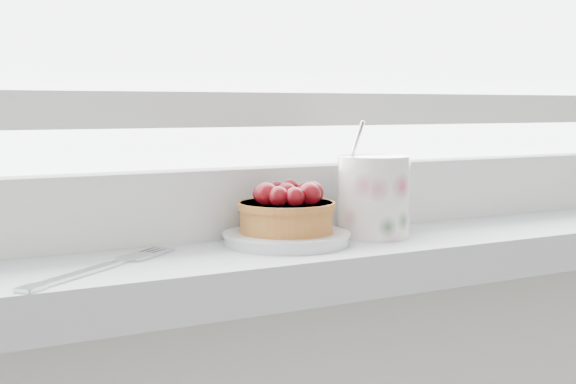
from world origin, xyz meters
TOP-DOWN VIEW (x-y plane):
  - saucer at (-0.00, 1.89)m, footprint 0.12×0.12m
  - raspberry_tart at (-0.00, 1.89)m, footprint 0.09×0.09m
  - floral_mug at (0.10, 1.89)m, footprint 0.11×0.10m
  - fork at (-0.19, 1.86)m, footprint 0.16×0.13m

SIDE VIEW (x-z plane):
  - fork at x=-0.19m, z-range 0.94..0.94m
  - saucer at x=0.00m, z-range 0.94..0.95m
  - raspberry_tart at x=0.00m, z-range 0.95..1.00m
  - floral_mug at x=0.10m, z-range 0.92..1.04m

